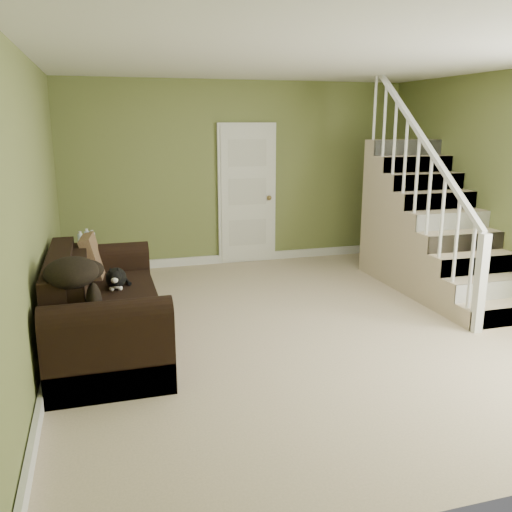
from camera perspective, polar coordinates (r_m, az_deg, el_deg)
floor at (r=5.63m, az=5.43°, el=-7.30°), size 5.00×5.50×0.01m
ceiling at (r=5.27m, az=6.12°, el=20.04°), size 5.00×5.50×0.01m
wall_back at (r=7.90m, az=-1.75°, el=8.64°), size 5.00×0.04×2.60m
wall_left at (r=4.95m, az=-22.30°, el=4.37°), size 0.04×5.50×2.60m
baseboard_back at (r=8.08m, az=-1.63°, el=-0.17°), size 5.00×0.04×0.12m
baseboard_left at (r=5.28m, az=-20.72°, el=-8.98°), size 0.04×5.50×0.12m
baseboard_right at (r=6.87m, az=25.04°, el=-4.09°), size 0.04×5.50×0.12m
door at (r=7.91m, az=-0.94°, el=6.51°), size 0.86×0.12×2.02m
staircase at (r=7.18m, az=17.63°, el=2.12°), size 1.00×2.51×2.82m
sofa at (r=5.20m, az=-15.98°, el=-5.65°), size 0.96×2.23×0.88m
side_table at (r=6.89m, az=-17.14°, el=-1.39°), size 0.56×0.56×0.77m
cat at (r=5.37m, az=-14.49°, el=-2.27°), size 0.24×0.52×0.25m
banana at (r=4.83m, az=-13.85°, el=-4.98°), size 0.09×0.18×0.05m
throw_pillow at (r=5.85m, az=-16.81°, el=-0.14°), size 0.26×0.48×0.47m
throw_blanket at (r=4.39m, az=-18.87°, el=-1.63°), size 0.53×0.62×0.22m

